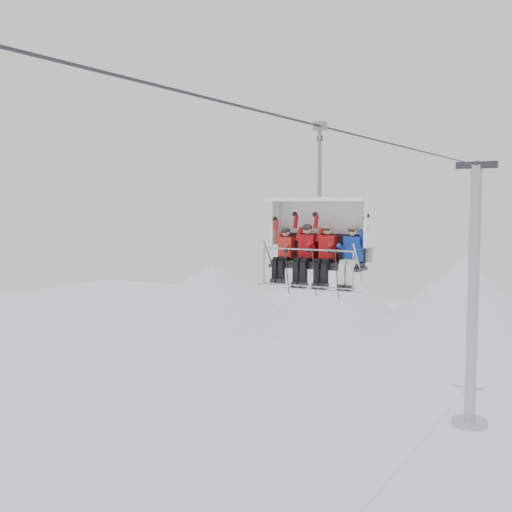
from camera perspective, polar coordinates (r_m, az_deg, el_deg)
The scene contains 8 objects.
ridgeline at distance 54.71m, azimuth 21.14°, elevation -4.59°, with size 72.00×21.00×7.00m.
lift_tower_right at distance 34.47m, azimuth 18.69°, elevation -4.93°, with size 2.00×1.80×13.48m.
haul_cable at distance 13.25m, azimuth 0.00°, elevation 12.84°, with size 0.06×0.06×50.00m, color #323137.
chairlift_carrier at distance 16.03m, azimuth 5.82°, elevation 2.16°, with size 2.57×1.17×3.98m.
skier_far_left at distance 16.15m, azimuth 2.51°, elevation 0.27°, with size 0.37×1.69×1.50m.
skier_center_left at distance 15.89m, azimuth 4.45°, elevation 0.35°, with size 0.42×1.69×1.65m.
skier_center_right at distance 15.66m, azimuth 6.28°, elevation 0.26°, with size 0.42×1.69×1.65m.
skier_far_right at distance 15.41m, azimuth 8.49°, elevation 0.14°, with size 0.41×1.69×1.63m.
Camera 1 is at (6.56, -11.36, 11.44)m, focal length 45.00 mm.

